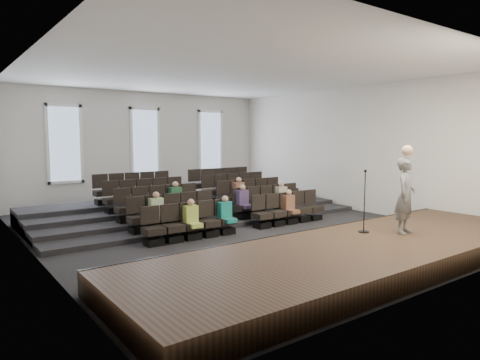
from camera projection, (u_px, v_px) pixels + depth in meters
name	position (u px, v px, depth m)	size (l,w,h in m)	color
ground	(234.00, 228.00, 14.11)	(14.00, 14.00, 0.00)	black
ceiling	(233.00, 73.00, 13.61)	(12.00, 14.00, 0.02)	white
wall_back	(145.00, 148.00, 19.50)	(12.00, 0.04, 5.00)	silver
wall_front	(444.00, 162.00, 8.22)	(12.00, 0.04, 5.00)	silver
wall_left	(30.00, 157.00, 10.32)	(0.04, 14.00, 5.00)	silver
wall_right	(354.00, 149.00, 17.39)	(0.04, 14.00, 5.00)	silver
stage	(360.00, 254.00, 9.98)	(11.80, 3.60, 0.50)	#3D2E1A
stage_lip	(306.00, 240.00, 11.41)	(11.80, 0.06, 0.52)	black
risers	(187.00, 209.00, 16.63)	(11.80, 4.80, 0.60)	black
seating_rows	(209.00, 202.00, 15.27)	(6.80, 4.70, 1.67)	black
windows	(145.00, 143.00, 19.42)	(8.44, 0.10, 3.24)	white
audience	(228.00, 202.00, 14.28)	(5.45, 2.64, 1.10)	#AEC54E
speaker	(405.00, 195.00, 10.98)	(0.72, 0.47, 1.96)	slate
mic_stand	(364.00, 214.00, 11.11)	(0.27, 0.27, 1.64)	black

